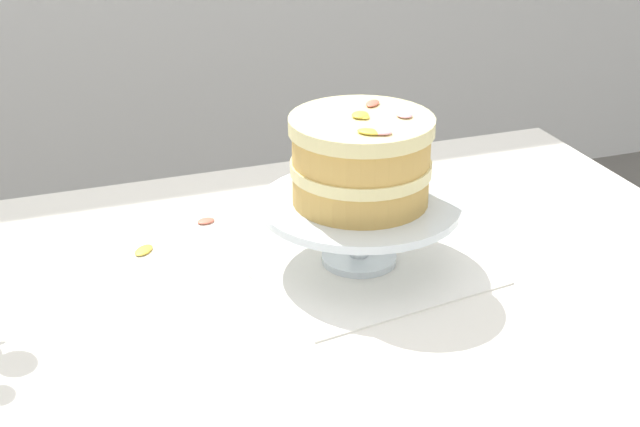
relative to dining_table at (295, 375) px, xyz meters
name	(u,v)px	position (x,y,z in m)	size (l,w,h in m)	color
dining_table	(295,375)	(0.00, 0.00, 0.00)	(1.40, 1.00, 0.74)	white
linen_napkin	(359,262)	(0.14, 0.11, 0.09)	(0.32, 0.32, 0.00)	white
cake_stand	(360,212)	(0.14, 0.11, 0.18)	(0.29, 0.29, 0.10)	silver
layer_cake	(361,159)	(0.14, 0.11, 0.26)	(0.20, 0.20, 0.13)	tan
loose_petal_0	(206,221)	(-0.04, 0.33, 0.09)	(0.03, 0.02, 0.01)	#E56B51
loose_petal_1	(144,250)	(-0.15, 0.26, 0.09)	(0.04, 0.02, 0.01)	yellow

